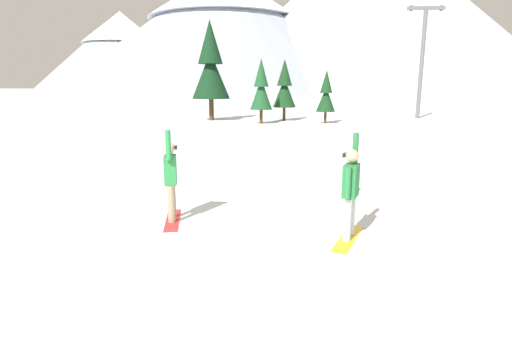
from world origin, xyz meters
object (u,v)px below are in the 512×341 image
object	(u,v)px
ski_lift_tower	(422,55)
snowboarder_midground	(171,178)
snowboarder_foreground	(350,191)
pine_tree_tall	(284,87)
pine_tree_leaning	(326,94)
pine_tree_short	(261,88)
pine_tree_slender	(210,66)
backpack_orange	(350,184)

from	to	relation	value
ski_lift_tower	snowboarder_midground	bearing A→B (deg)	-118.76
snowboarder_foreground	ski_lift_tower	distance (m)	31.80
pine_tree_tall	pine_tree_leaning	xyz separation A→B (m)	(3.06, -2.47, -0.51)
pine_tree_tall	pine_tree_leaning	bearing A→B (deg)	-38.94
pine_tree_tall	pine_tree_short	xyz separation A→B (m)	(-1.88, -2.86, -0.07)
pine_tree_short	ski_lift_tower	xyz separation A→B (m)	(13.86, 5.52, 2.78)
pine_tree_tall	pine_tree_slender	xyz separation A→B (m)	(-6.07, 0.12, 1.68)
backpack_orange	pine_tree_tall	size ratio (longest dim) A/B	0.09
pine_tree_slender	pine_tree_leaning	bearing A→B (deg)	-15.88
snowboarder_foreground	snowboarder_midground	world-z (taller)	snowboarder_foreground
backpack_orange	pine_tree_leaning	size ratio (longest dim) A/B	0.12
pine_tree_slender	pine_tree_leaning	xyz separation A→B (m)	(9.13, -2.60, -2.20)
snowboarder_midground	pine_tree_short	size ratio (longest dim) A/B	0.41
pine_tree_tall	pine_tree_leaning	distance (m)	3.97
pine_tree_short	pine_tree_leaning	bearing A→B (deg)	4.50
backpack_orange	pine_tree_tall	bearing A→B (deg)	92.04
snowboarder_midground	pine_tree_slender	xyz separation A→B (m)	(-2.59, 25.65, 3.47)
snowboarder_foreground	snowboarder_midground	xyz separation A→B (m)	(-3.56, 0.97, -0.01)
snowboarder_foreground	pine_tree_short	world-z (taller)	pine_tree_short
backpack_orange	pine_tree_slender	size ratio (longest dim) A/B	0.06
backpack_orange	pine_tree_leaning	distance (m)	20.74
pine_tree_leaning	pine_tree_slender	bearing A→B (deg)	164.12
pine_tree_tall	ski_lift_tower	xyz separation A→B (m)	(11.98, 2.66, 2.71)
snowboarder_foreground	backpack_orange	xyz separation A→B (m)	(0.75, 3.49, -0.72)
snowboarder_foreground	pine_tree_leaning	world-z (taller)	pine_tree_leaning
pine_tree_short	pine_tree_leaning	distance (m)	4.97
pine_tree_tall	pine_tree_slender	world-z (taller)	pine_tree_slender
snowboarder_midground	pine_tree_slender	bearing A→B (deg)	95.76
snowboarder_midground	pine_tree_leaning	distance (m)	23.99
snowboarder_foreground	pine_tree_slender	size ratio (longest dim) A/B	0.25
backpack_orange	ski_lift_tower	world-z (taller)	ski_lift_tower
pine_tree_slender	pine_tree_short	size ratio (longest dim) A/B	1.66
pine_tree_slender	pine_tree_short	bearing A→B (deg)	-35.45
snowboarder_foreground	ski_lift_tower	world-z (taller)	ski_lift_tower
backpack_orange	pine_tree_short	distance (m)	20.46
snowboarder_foreground	ski_lift_tower	bearing A→B (deg)	67.78
backpack_orange	pine_tree_slender	world-z (taller)	pine_tree_slender
pine_tree_tall	ski_lift_tower	world-z (taller)	ski_lift_tower
pine_tree_slender	ski_lift_tower	world-z (taller)	ski_lift_tower
pine_tree_slender	pine_tree_leaning	distance (m)	9.75
backpack_orange	ski_lift_tower	distance (m)	28.45
backpack_orange	pine_tree_slender	xyz separation A→B (m)	(-6.89, 23.12, 4.18)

